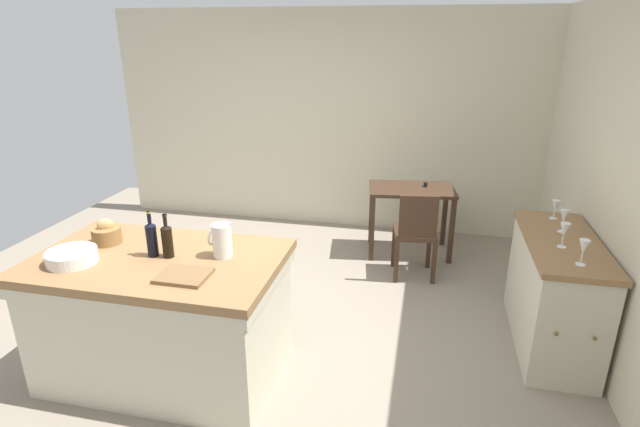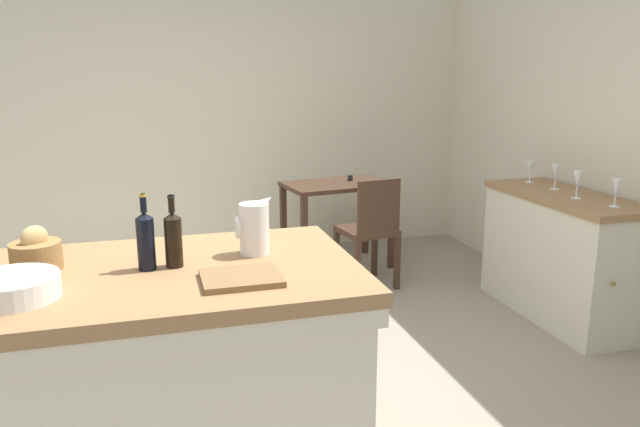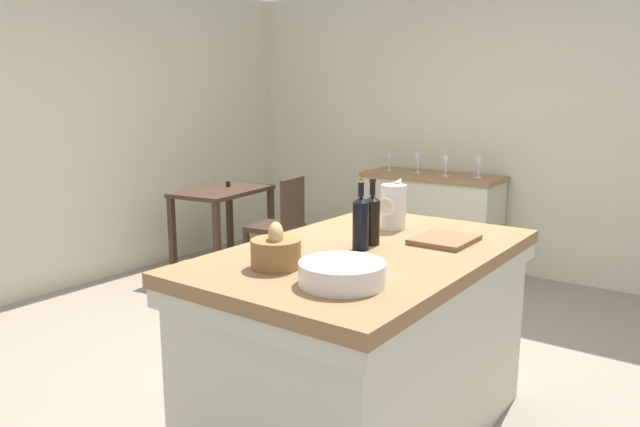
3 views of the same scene
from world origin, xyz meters
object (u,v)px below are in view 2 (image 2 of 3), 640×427
bread_basket (36,254)px  cutting_board (241,278)px  island_table (162,364)px  wine_glass_right (531,168)px  wine_bottle_dark (173,238)px  wooden_chair (370,229)px  wine_glass_middle (556,172)px  pitcher (254,228)px  wine_bottle_amber (146,239)px  wine_glass_far_left (616,188)px  wine_glass_left (578,180)px  side_cabinet (561,255)px  writing_desk (337,197)px  wash_bowl (13,288)px

bread_basket → cutting_board: 0.86m
island_table → wine_glass_right: (2.76, 1.44, 0.50)m
cutting_board → wine_bottle_dark: (-0.24, 0.25, 0.11)m
wine_bottle_dark → cutting_board: bearing=-46.7°
island_table → wooden_chair: size_ratio=1.84×
wine_bottle_dark → wine_glass_middle: bearing=22.7°
bread_basket → wine_glass_right: 3.47m
pitcher → wine_bottle_amber: bearing=-168.7°
wine_glass_far_left → wine_glass_left: size_ratio=0.97×
island_table → side_cabinet: island_table is taller
bread_basket → wine_glass_middle: 3.37m
bread_basket → wooden_chair: bearing=39.4°
side_cabinet → pitcher: size_ratio=4.71×
island_table → wine_glass_middle: (2.76, 1.14, 0.51)m
wine_glass_far_left → wine_glass_right: bearing=89.3°
side_cabinet → wine_bottle_dark: (-2.66, -0.96, 0.59)m
writing_desk → wine_glass_left: 2.03m
wine_glass_middle → wine_glass_right: wine_glass_middle is taller
cutting_board → wine_glass_far_left: (2.43, 0.78, 0.08)m
island_table → wooden_chair: bearing=48.7°
pitcher → wine_glass_middle: 2.55m
wooden_chair → wine_bottle_dark: size_ratio=2.99×
side_cabinet → wine_glass_middle: 0.58m
writing_desk → wine_glass_right: 1.62m
wine_bottle_dark → wine_bottle_amber: (-0.11, -0.01, 0.01)m
wine_bottle_dark → wine_glass_middle: wine_bottle_dark is taller
wine_glass_left → wine_glass_middle: (0.07, 0.31, -0.00)m
bread_basket → wine_glass_left: 3.23m
pitcher → wine_glass_right: (2.33, 1.33, -0.04)m
wooden_chair → pitcher: bearing=-124.7°
wine_glass_right → cutting_board: bearing=-145.7°
bread_basket → pitcher: bearing=-2.0°
wine_bottle_amber → wine_glass_far_left: 2.83m
pitcher → cutting_board: (-0.11, -0.34, -0.11)m
wooden_chair → wine_glass_right: bearing=-21.6°
bread_basket → wine_bottle_dark: bearing=-12.2°
writing_desk → wooden_chair: 0.63m
wine_glass_left → bread_basket: bearing=-167.6°
wash_bowl → wine_glass_left: 3.34m
writing_desk → wine_glass_right: wine_glass_right is taller
bread_basket → wine_glass_right: (3.22, 1.30, 0.01)m
wine_bottle_dark → wine_glass_far_left: wine_bottle_dark is taller
wine_bottle_amber → wine_glass_far_left: bearing=11.0°
side_cabinet → wine_bottle_dark: bearing=-160.2°
pitcher → wine_bottle_amber: 0.47m
pitcher → wine_bottle_dark: (-0.35, -0.09, 0.00)m
wine_bottle_amber → side_cabinet: bearing=19.2°
wine_glass_middle → wine_glass_right: size_ratio=1.12×
wine_bottle_dark → wine_glass_far_left: 2.72m
wash_bowl → writing_desk: bearing=52.5°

